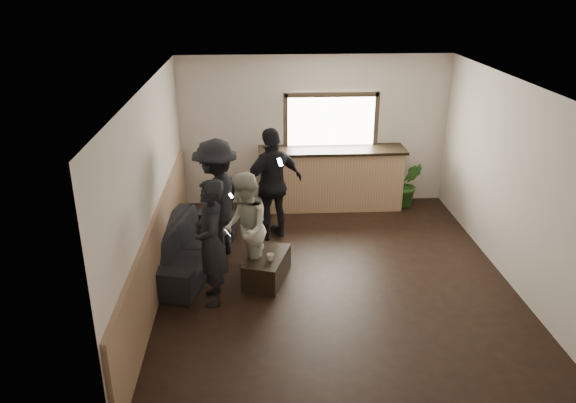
{
  "coord_description": "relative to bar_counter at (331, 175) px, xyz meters",
  "views": [
    {
      "loc": [
        -1.08,
        -7.12,
        4.12
      ],
      "look_at": [
        -0.64,
        0.4,
        1.05
      ],
      "focal_mm": 35.0,
      "sensor_mm": 36.0,
      "label": 1
    }
  ],
  "objects": [
    {
      "name": "cup_a",
      "position": [
        -1.37,
        -2.53,
        -0.19
      ],
      "size": [
        0.19,
        0.19,
        0.11
      ],
      "primitive_type": "imported",
      "rotation": [
        0.0,
        0.0,
        5.38
      ],
      "color": "silver",
      "rests_on": "coffee_table"
    },
    {
      "name": "person_a",
      "position": [
        -2.0,
        -3.2,
        0.23
      ],
      "size": [
        0.51,
        0.67,
        1.74
      ],
      "rotation": [
        0.0,
        0.0,
        -1.47
      ],
      "color": "black",
      "rests_on": "ground"
    },
    {
      "name": "coffee_table",
      "position": [
        -1.27,
        -2.7,
        -0.44
      ],
      "size": [
        0.74,
        1.0,
        0.39
      ],
      "primitive_type": "cube",
      "rotation": [
        0.0,
        0.0,
        -0.31
      ],
      "color": "black",
      "rests_on": "ground"
    },
    {
      "name": "ground",
      "position": [
        -0.3,
        -2.7,
        -0.64
      ],
      "size": [
        5.0,
        6.0,
        0.01
      ],
      "primitive_type": "cube",
      "color": "black"
    },
    {
      "name": "person_c",
      "position": [
        -2.0,
        -1.89,
        0.3
      ],
      "size": [
        1.09,
        1.39,
        1.88
      ],
      "rotation": [
        0.0,
        0.0,
        -1.94
      ],
      "color": "black",
      "rests_on": "ground"
    },
    {
      "name": "person_d",
      "position": [
        -1.13,
        -1.25,
        0.3
      ],
      "size": [
        1.18,
        0.95,
        1.88
      ],
      "rotation": [
        0.0,
        0.0,
        -2.62
      ],
      "color": "black",
      "rests_on": "ground"
    },
    {
      "name": "cup_b",
      "position": [
        -1.22,
        -2.85,
        -0.2
      ],
      "size": [
        0.14,
        0.14,
        0.1
      ],
      "primitive_type": "imported",
      "rotation": [
        0.0,
        0.0,
        5.11
      ],
      "color": "silver",
      "rests_on": "coffee_table"
    },
    {
      "name": "potted_plant",
      "position": [
        1.47,
        -0.05,
        -0.2
      ],
      "size": [
        0.51,
        0.42,
        0.87
      ],
      "primitive_type": "imported",
      "rotation": [
        0.0,
        0.0,
        -0.07
      ],
      "color": "#2D6623",
      "rests_on": "ground"
    },
    {
      "name": "room_shell",
      "position": [
        -1.04,
        -2.7,
        0.83
      ],
      "size": [
        5.01,
        6.01,
        2.8
      ],
      "color": "silver",
      "rests_on": "ground"
    },
    {
      "name": "sofa",
      "position": [
        -2.45,
        -2.2,
        -0.31
      ],
      "size": [
        1.41,
        2.4,
        0.66
      ],
      "primitive_type": "imported",
      "rotation": [
        0.0,
        0.0,
        1.32
      ],
      "color": "black",
      "rests_on": "ground"
    },
    {
      "name": "bar_counter",
      "position": [
        0.0,
        0.0,
        0.0
      ],
      "size": [
        2.7,
        0.68,
        2.13
      ],
      "color": "tan",
      "rests_on": "ground"
    },
    {
      "name": "person_b",
      "position": [
        -1.57,
        -2.69,
        0.17
      ],
      "size": [
        0.68,
        0.84,
        1.63
      ],
      "rotation": [
        0.0,
        0.0,
        -1.49
      ],
      "color": "#BABBA9",
      "rests_on": "ground"
    }
  ]
}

